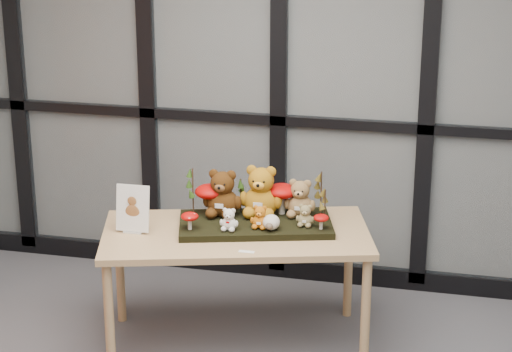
% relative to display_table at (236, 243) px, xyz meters
% --- Properties ---
extents(room_shell, '(5.00, 5.00, 5.00)m').
position_rel_display_table_xyz_m(room_shell, '(0.48, -1.53, 1.08)').
color(room_shell, '#AFADA6').
rests_on(room_shell, floor).
extents(glass_partition, '(4.90, 0.06, 2.78)m').
position_rel_display_table_xyz_m(glass_partition, '(0.48, 0.94, 0.81)').
color(glass_partition, '#2D383F').
rests_on(glass_partition, floor).
extents(display_table, '(1.57, 1.08, 0.67)m').
position_rel_display_table_xyz_m(display_table, '(0.00, 0.00, 0.00)').
color(display_table, tan).
rests_on(display_table, floor).
extents(diorama_tray, '(0.90, 0.62, 0.04)m').
position_rel_display_table_xyz_m(diorama_tray, '(0.09, 0.08, 0.09)').
color(diorama_tray, black).
rests_on(diorama_tray, display_table).
extents(bear_pooh_yellow, '(0.29, 0.27, 0.31)m').
position_rel_display_table_xyz_m(bear_pooh_yellow, '(0.10, 0.19, 0.26)').
color(bear_pooh_yellow, '#AA6F13').
rests_on(bear_pooh_yellow, diorama_tray).
extents(bear_brown_medium, '(0.27, 0.25, 0.29)m').
position_rel_display_table_xyz_m(bear_brown_medium, '(-0.11, 0.13, 0.25)').
color(bear_brown_medium, '#43240B').
rests_on(bear_brown_medium, diorama_tray).
extents(bear_tan_back, '(0.21, 0.20, 0.23)m').
position_rel_display_table_xyz_m(bear_tan_back, '(0.31, 0.22, 0.22)').
color(bear_tan_back, olive).
rests_on(bear_tan_back, diorama_tray).
extents(bear_small_yellow, '(0.13, 0.12, 0.14)m').
position_rel_display_table_xyz_m(bear_small_yellow, '(0.13, -0.01, 0.17)').
color(bear_small_yellow, '#BF6310').
rests_on(bear_small_yellow, diorama_tray).
extents(bear_white_bow, '(0.12, 0.12, 0.13)m').
position_rel_display_table_xyz_m(bear_white_bow, '(-0.02, -0.07, 0.17)').
color(bear_white_bow, white).
rests_on(bear_white_bow, diorama_tray).
extents(bear_beige_small, '(0.12, 0.12, 0.13)m').
position_rel_display_table_xyz_m(bear_beige_small, '(0.36, 0.08, 0.17)').
color(bear_beige_small, olive).
rests_on(bear_beige_small, diorama_tray).
extents(plush_cream_hedgehog, '(0.08, 0.08, 0.09)m').
position_rel_display_table_xyz_m(plush_cream_hedgehog, '(0.20, -0.02, 0.15)').
color(plush_cream_hedgehog, silver).
rests_on(plush_cream_hedgehog, diorama_tray).
extents(mushroom_back_left, '(0.17, 0.17, 0.19)m').
position_rel_display_table_xyz_m(mushroom_back_left, '(-0.18, 0.14, 0.20)').
color(mushroom_back_left, '#9F0705').
rests_on(mushroom_back_left, diorama_tray).
extents(mushroom_back_right, '(0.17, 0.17, 0.19)m').
position_rel_display_table_xyz_m(mushroom_back_right, '(0.20, 0.23, 0.20)').
color(mushroom_back_right, '#9F0705').
rests_on(mushroom_back_right, diorama_tray).
extents(mushroom_front_left, '(0.09, 0.09, 0.10)m').
position_rel_display_table_xyz_m(mushroom_front_left, '(-0.22, -0.11, 0.15)').
color(mushroom_front_left, '#9F0705').
rests_on(mushroom_front_left, diorama_tray).
extents(mushroom_front_right, '(0.08, 0.08, 0.09)m').
position_rel_display_table_xyz_m(mushroom_front_right, '(0.45, 0.05, 0.15)').
color(mushroom_front_right, '#9F0705').
rests_on(mushroom_front_right, diorama_tray).
extents(sprig_green_far_left, '(0.05, 0.05, 0.27)m').
position_rel_display_table_xyz_m(sprig_green_far_left, '(-0.27, 0.09, 0.24)').
color(sprig_green_far_left, '#16390C').
rests_on(sprig_green_far_left, diorama_tray).
extents(sprig_green_mid_left, '(0.05, 0.05, 0.21)m').
position_rel_display_table_xyz_m(sprig_green_mid_left, '(-0.16, 0.17, 0.21)').
color(sprig_green_mid_left, '#16390C').
rests_on(sprig_green_mid_left, diorama_tray).
extents(sprig_dry_far_right, '(0.05, 0.05, 0.25)m').
position_rel_display_table_xyz_m(sprig_dry_far_right, '(0.42, 0.27, 0.23)').
color(sprig_dry_far_right, brown).
rests_on(sprig_dry_far_right, diorama_tray).
extents(sprig_dry_mid_right, '(0.05, 0.05, 0.18)m').
position_rel_display_table_xyz_m(sprig_dry_mid_right, '(0.45, 0.17, 0.19)').
color(sprig_dry_mid_right, brown).
rests_on(sprig_dry_mid_right, diorama_tray).
extents(sprig_green_centre, '(0.05, 0.05, 0.19)m').
position_rel_display_table_xyz_m(sprig_green_centre, '(-0.03, 0.22, 0.20)').
color(sprig_green_centre, '#16390C').
rests_on(sprig_green_centre, diorama_tray).
extents(sign_holder, '(0.18, 0.06, 0.26)m').
position_rel_display_table_xyz_m(sign_holder, '(-0.53, -0.14, 0.19)').
color(sign_holder, silver).
rests_on(sign_holder, display_table).
extents(label_card, '(0.08, 0.03, 0.00)m').
position_rel_display_table_xyz_m(label_card, '(0.12, -0.26, 0.07)').
color(label_card, white).
rests_on(label_card, display_table).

